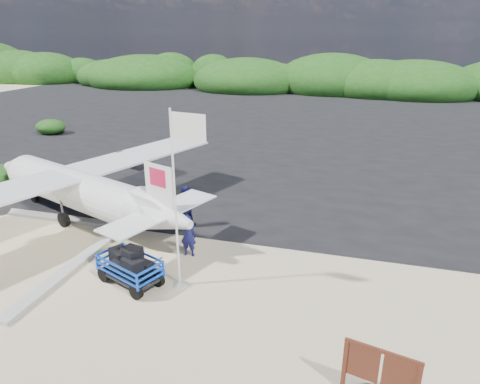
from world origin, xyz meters
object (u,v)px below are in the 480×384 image
object	(u,v)px
crew_a	(188,235)
aircraft_large	(441,156)
baggage_cart	(131,283)
crew_b	(185,206)
flagpole	(180,285)

from	to	relation	value
crew_a	aircraft_large	world-z (taller)	aircraft_large
aircraft_large	baggage_cart	bearing A→B (deg)	78.22
baggage_cart	aircraft_large	bearing A→B (deg)	79.85
crew_b	aircraft_large	world-z (taller)	aircraft_large
baggage_cart	crew_a	bearing A→B (deg)	86.35
flagpole	crew_b	distance (m)	4.87
crew_a	crew_b	bearing A→B (deg)	-67.87
flagpole	aircraft_large	bearing A→B (deg)	60.75
flagpole	aircraft_large	size ratio (longest dim) A/B	0.39
baggage_cart	flagpole	distance (m)	1.69
flagpole	crew_b	bearing A→B (deg)	109.93
crew_b	aircraft_large	xyz separation A→B (m)	(12.79, 15.44, -0.95)
crew_b	aircraft_large	bearing A→B (deg)	-152.33
aircraft_large	crew_b	bearing A→B (deg)	70.83
baggage_cart	crew_b	bearing A→B (deg)	111.85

